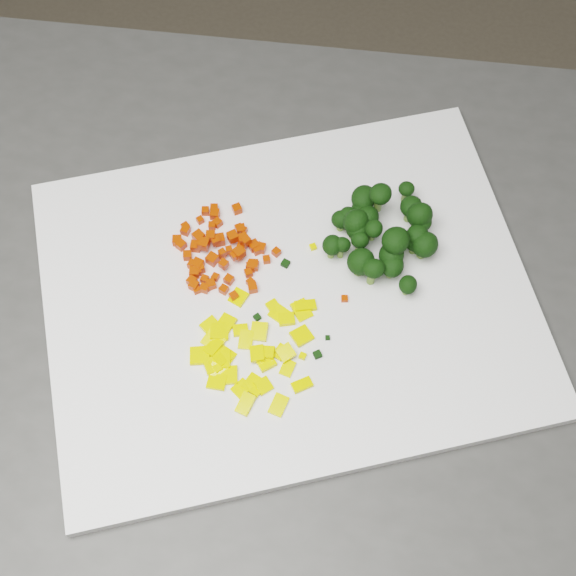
# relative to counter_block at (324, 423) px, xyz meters

# --- Properties ---
(ground) EXTENTS (4.00, 4.00, 0.00)m
(ground) POSITION_rel_counter_block_xyz_m (0.34, -0.07, -0.45)
(ground) COLOR #6C5F4C
(ground) RESTS_ON ground
(counter_block) EXTENTS (0.94, 0.67, 0.90)m
(counter_block) POSITION_rel_counter_block_xyz_m (0.00, 0.00, 0.00)
(counter_block) COLOR #3F3E3C
(counter_block) RESTS_ON ground
(cutting_board) EXTENTS (0.58, 0.52, 0.01)m
(cutting_board) POSITION_rel_counter_block_xyz_m (-0.05, -0.02, 0.46)
(cutting_board) COLOR white
(cutting_board) RESTS_ON counter_block
(carrot_pile) EXTENTS (0.11, 0.11, 0.03)m
(carrot_pile) POSITION_rel_counter_block_xyz_m (-0.12, 0.02, 0.48)
(carrot_pile) COLOR #C32402
(carrot_pile) RESTS_ON cutting_board
(pepper_pile) EXTENTS (0.12, 0.12, 0.02)m
(pepper_pile) POSITION_rel_counter_block_xyz_m (-0.07, -0.08, 0.47)
(pepper_pile) COLOR yellow
(pepper_pile) RESTS_ON cutting_board
(broccoli_pile) EXTENTS (0.13, 0.13, 0.06)m
(broccoli_pile) POSITION_rel_counter_block_xyz_m (0.04, 0.06, 0.49)
(broccoli_pile) COLOR black
(broccoli_pile) RESTS_ON cutting_board
(carrot_cube_0) EXTENTS (0.01, 0.01, 0.01)m
(carrot_cube_0) POSITION_rel_counter_block_xyz_m (-0.13, -0.02, 0.47)
(carrot_cube_0) COLOR #C32402
(carrot_cube_0) RESTS_ON carrot_pile
(carrot_cube_1) EXTENTS (0.01, 0.01, 0.01)m
(carrot_cube_1) POSITION_rel_counter_block_xyz_m (-0.10, 0.03, 0.47)
(carrot_cube_1) COLOR #C32402
(carrot_cube_1) RESTS_ON carrot_pile
(carrot_cube_2) EXTENTS (0.01, 0.01, 0.01)m
(carrot_cube_2) POSITION_rel_counter_block_xyz_m (-0.09, 0.02, 0.47)
(carrot_cube_2) COLOR #C32402
(carrot_cube_2) RESTS_ON carrot_pile
(carrot_cube_3) EXTENTS (0.01, 0.01, 0.01)m
(carrot_cube_3) POSITION_rel_counter_block_xyz_m (-0.12, 0.03, 0.48)
(carrot_cube_3) COLOR #C32402
(carrot_cube_3) RESTS_ON carrot_pile
(carrot_cube_4) EXTENTS (0.01, 0.01, 0.01)m
(carrot_cube_4) POSITION_rel_counter_block_xyz_m (-0.14, -0.03, 0.47)
(carrot_cube_4) COLOR #C32402
(carrot_cube_4) RESTS_ON carrot_pile
(carrot_cube_5) EXTENTS (0.01, 0.01, 0.01)m
(carrot_cube_5) POSITION_rel_counter_block_xyz_m (-0.11, 0.02, 0.47)
(carrot_cube_5) COLOR #C32402
(carrot_cube_5) RESTS_ON carrot_pile
(carrot_cube_6) EXTENTS (0.01, 0.01, 0.01)m
(carrot_cube_6) POSITION_rel_counter_block_xyz_m (-0.09, 0.00, 0.47)
(carrot_cube_6) COLOR #C32402
(carrot_cube_6) RESTS_ON carrot_pile
(carrot_cube_7) EXTENTS (0.01, 0.01, 0.01)m
(carrot_cube_7) POSITION_rel_counter_block_xyz_m (-0.15, -0.00, 0.47)
(carrot_cube_7) COLOR #C32402
(carrot_cube_7) RESTS_ON carrot_pile
(carrot_cube_8) EXTENTS (0.01, 0.01, 0.01)m
(carrot_cube_8) POSITION_rel_counter_block_xyz_m (-0.12, -0.02, 0.47)
(carrot_cube_8) COLOR #C32402
(carrot_cube_8) RESTS_ON carrot_pile
(carrot_cube_9) EXTENTS (0.01, 0.01, 0.01)m
(carrot_cube_9) POSITION_rel_counter_block_xyz_m (-0.11, 0.05, 0.47)
(carrot_cube_9) COLOR #C32402
(carrot_cube_9) RESTS_ON carrot_pile
(carrot_cube_10) EXTENTS (0.01, 0.01, 0.01)m
(carrot_cube_10) POSITION_rel_counter_block_xyz_m (-0.09, 0.01, 0.47)
(carrot_cube_10) COLOR #C32402
(carrot_cube_10) RESTS_ON carrot_pile
(carrot_cube_11) EXTENTS (0.01, 0.01, 0.01)m
(carrot_cube_11) POSITION_rel_counter_block_xyz_m (-0.17, 0.04, 0.47)
(carrot_cube_11) COLOR #C32402
(carrot_cube_11) RESTS_ON carrot_pile
(carrot_cube_12) EXTENTS (0.01, 0.01, 0.01)m
(carrot_cube_12) POSITION_rel_counter_block_xyz_m (-0.12, 0.07, 0.47)
(carrot_cube_12) COLOR #C32402
(carrot_cube_12) RESTS_ON carrot_pile
(carrot_cube_13) EXTENTS (0.01, 0.01, 0.01)m
(carrot_cube_13) POSITION_rel_counter_block_xyz_m (-0.11, 0.04, 0.47)
(carrot_cube_13) COLOR #C32402
(carrot_cube_13) RESTS_ON carrot_pile
(carrot_cube_14) EXTENTS (0.01, 0.01, 0.01)m
(carrot_cube_14) POSITION_rel_counter_block_xyz_m (-0.10, -0.00, 0.47)
(carrot_cube_14) COLOR #C32402
(carrot_cube_14) RESTS_ON carrot_pile
(carrot_cube_15) EXTENTS (0.01, 0.01, 0.01)m
(carrot_cube_15) POSITION_rel_counter_block_xyz_m (-0.11, 0.01, 0.48)
(carrot_cube_15) COLOR #C32402
(carrot_cube_15) RESTS_ON carrot_pile
(carrot_cube_16) EXTENTS (0.01, 0.01, 0.01)m
(carrot_cube_16) POSITION_rel_counter_block_xyz_m (-0.13, 0.03, 0.47)
(carrot_cube_16) COLOR #C32402
(carrot_cube_16) RESTS_ON carrot_pile
(carrot_cube_17) EXTENTS (0.01, 0.01, 0.01)m
(carrot_cube_17) POSITION_rel_counter_block_xyz_m (-0.14, 0.05, 0.47)
(carrot_cube_17) COLOR #C32402
(carrot_cube_17) RESTS_ON carrot_pile
(carrot_cube_18) EXTENTS (0.01, 0.01, 0.01)m
(carrot_cube_18) POSITION_rel_counter_block_xyz_m (-0.14, 0.03, 0.48)
(carrot_cube_18) COLOR #C32402
(carrot_cube_18) RESTS_ON carrot_pile
(carrot_cube_19) EXTENTS (0.01, 0.01, 0.01)m
(carrot_cube_19) POSITION_rel_counter_block_xyz_m (-0.15, 0.03, 0.47)
(carrot_cube_19) COLOR #C32402
(carrot_cube_19) RESTS_ON carrot_pile
(carrot_cube_20) EXTENTS (0.01, 0.01, 0.01)m
(carrot_cube_20) POSITION_rel_counter_block_xyz_m (-0.15, -0.02, 0.47)
(carrot_cube_20) COLOR #C32402
(carrot_cube_20) RESTS_ON carrot_pile
(carrot_cube_21) EXTENTS (0.01, 0.01, 0.01)m
(carrot_cube_21) POSITION_rel_counter_block_xyz_m (-0.11, -0.01, 0.47)
(carrot_cube_21) COLOR #C32402
(carrot_cube_21) RESTS_ON carrot_pile
(carrot_cube_22) EXTENTS (0.01, 0.01, 0.01)m
(carrot_cube_22) POSITION_rel_counter_block_xyz_m (-0.15, -0.01, 0.47)
(carrot_cube_22) COLOR #C32402
(carrot_cube_22) RESTS_ON carrot_pile
(carrot_cube_23) EXTENTS (0.01, 0.01, 0.01)m
(carrot_cube_23) POSITION_rel_counter_block_xyz_m (-0.12, 0.01, 0.47)
(carrot_cube_23) COLOR #C32402
(carrot_cube_23) RESTS_ON carrot_pile
(carrot_cube_24) EXTENTS (0.01, 0.01, 0.01)m
(carrot_cube_24) POSITION_rel_counter_block_xyz_m (-0.10, 0.03, 0.48)
(carrot_cube_24) COLOR #C32402
(carrot_cube_24) RESTS_ON carrot_pile
(carrot_cube_25) EXTENTS (0.01, 0.01, 0.01)m
(carrot_cube_25) POSITION_rel_counter_block_xyz_m (-0.14, -0.03, 0.47)
(carrot_cube_25) COLOR #C32402
(carrot_cube_25) RESTS_ON carrot_pile
(carrot_cube_26) EXTENTS (0.01, 0.01, 0.01)m
(carrot_cube_26) POSITION_rel_counter_block_xyz_m (-0.11, 0.05, 0.47)
(carrot_cube_26) COLOR #C32402
(carrot_cube_26) RESTS_ON carrot_pile
(carrot_cube_27) EXTENTS (0.01, 0.01, 0.01)m
(carrot_cube_27) POSITION_rel_counter_block_xyz_m (-0.15, 0.02, 0.47)
(carrot_cube_27) COLOR #C32402
(carrot_cube_27) RESTS_ON carrot_pile
(carrot_cube_28) EXTENTS (0.01, 0.01, 0.01)m
(carrot_cube_28) POSITION_rel_counter_block_xyz_m (-0.17, 0.02, 0.47)
(carrot_cube_28) COLOR #C32402
(carrot_cube_28) RESTS_ON carrot_pile
(carrot_cube_29) EXTENTS (0.01, 0.01, 0.01)m
(carrot_cube_29) POSITION_rel_counter_block_xyz_m (-0.09, 0.03, 0.47)
(carrot_cube_29) COLOR #C32402
(carrot_cube_29) RESTS_ON carrot_pile
(carrot_cube_30) EXTENTS (0.01, 0.01, 0.01)m
(carrot_cube_30) POSITION_rel_counter_block_xyz_m (-0.07, 0.02, 0.47)
(carrot_cube_30) COLOR #C32402
(carrot_cube_30) RESTS_ON carrot_pile
(carrot_cube_31) EXTENTS (0.01, 0.01, 0.01)m
(carrot_cube_31) POSITION_rel_counter_block_xyz_m (-0.12, -0.02, 0.47)
(carrot_cube_31) COLOR #C32402
(carrot_cube_31) RESTS_ON carrot_pile
(carrot_cube_32) EXTENTS (0.01, 0.01, 0.01)m
(carrot_cube_32) POSITION_rel_counter_block_xyz_m (-0.16, 0.01, 0.47)
(carrot_cube_32) COLOR #C32402
(carrot_cube_32) RESTS_ON carrot_pile
(carrot_cube_33) EXTENTS (0.01, 0.01, 0.01)m
(carrot_cube_33) POSITION_rel_counter_block_xyz_m (-0.13, -0.01, 0.47)
(carrot_cube_33) COLOR #C32402
(carrot_cube_33) RESTS_ON carrot_pile
(carrot_cube_34) EXTENTS (0.01, 0.01, 0.01)m
(carrot_cube_34) POSITION_rel_counter_block_xyz_m (-0.12, 0.02, 0.47)
(carrot_cube_34) COLOR #C32402
(carrot_cube_34) RESTS_ON carrot_pile
(carrot_cube_35) EXTENTS (0.01, 0.01, 0.01)m
(carrot_cube_35) POSITION_rel_counter_block_xyz_m (-0.15, -0.00, 0.47)
(carrot_cube_35) COLOR #C32402
(carrot_cube_35) RESTS_ON carrot_pile
(carrot_cube_36) EXTENTS (0.01, 0.01, 0.01)m
(carrot_cube_36) POSITION_rel_counter_block_xyz_m (-0.14, 0.05, 0.47)
(carrot_cube_36) COLOR #C32402
(carrot_cube_36) RESTS_ON carrot_pile
(carrot_cube_37) EXTENTS (0.01, 0.01, 0.01)m
(carrot_cube_37) POSITION_rel_counter_block_xyz_m (-0.11, -0.03, 0.47)
(carrot_cube_37) COLOR #C32402
(carrot_cube_37) RESTS_ON carrot_pile
(carrot_cube_38) EXTENTS (0.01, 0.01, 0.01)m
(carrot_cube_38) POSITION_rel_counter_block_xyz_m (-0.13, 0.01, 0.47)
(carrot_cube_38) COLOR #C32402
(carrot_cube_38) RESTS_ON carrot_pile
(carrot_cube_39) EXTENTS (0.01, 0.01, 0.01)m
(carrot_cube_39) POSITION_rel_counter_block_xyz_m (-0.16, 0.05, 0.47)
(carrot_cube_39) COLOR #C32402
(carrot_cube_39) RESTS_ON carrot_pile
(carrot_cube_40) EXTENTS (0.01, 0.01, 0.01)m
(carrot_cube_40) POSITION_rel_counter_block_xyz_m (-0.13, -0.03, 0.47)
(carrot_cube_40) COLOR #C32402
(carrot_cube_40) RESTS_ON carrot_pile
(carrot_cube_41) EXTENTS (0.01, 0.01, 0.01)m
(carrot_cube_41) POSITION_rel_counter_block_xyz_m (-0.09, -0.01, 0.47)
(carrot_cube_41) COLOR #C32402
(carrot_cube_41) RESTS_ON carrot_pile
(carrot_cube_42) EXTENTS (0.01, 0.01, 0.01)m
(carrot_cube_42) POSITION_rel_counter_block_xyz_m (-0.15, -0.03, 0.47)
(carrot_cube_42) COLOR #C32402
(carrot_cube_42) RESTS_ON carrot_pile
(carrot_cube_43) EXTENTS (0.01, 0.01, 0.01)m
(carrot_cube_43) POSITION_rel_counter_block_xyz_m (-0.11, 0.03, 0.48)
(carrot_cube_43) COLOR #C32402
(carrot_cube_43) RESTS_ON carrot_pile
(carrot_cube_44) EXTENTS (0.01, 0.01, 0.01)m
(carrot_cube_44) POSITION_rel_counter_block_xyz_m (-0.09, 0.03, 0.47)
(carrot_cube_44) COLOR #C32402
(carrot_cube_44) RESTS_ON carrot_pile
(carrot_cube_45) EXTENTS (0.01, 0.01, 0.01)m
(carrot_cube_45) POSITION_rel_counter_block_xyz_m (-0.12, -0.03, 0.47)
(carrot_cube_45) COLOR #C32402
(carrot_cube_45) RESTS_ON carrot_pile
(carrot_cube_46) EXTENTS (0.01, 0.01, 0.01)m
(carrot_cube_46) POSITION_rel_counter_block_xyz_m (-0.12, -0.00, 0.47)
(carrot_cube_46) COLOR #C32402
(carrot_cube_46) RESTS_ON carrot_pile
(carrot_cube_47) EXTENTS (0.01, 0.01, 0.01)m
(carrot_cube_47) POSITION_rel_counter_block_xyz_m (-0.09, -0.02, 0.47)
(carrot_cube_47) COLOR #C32402
(carrot_cube_47) RESTS_ON carrot_pile
(carrot_cube_48) EXTENTS (0.01, 0.01, 0.01)m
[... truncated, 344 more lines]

